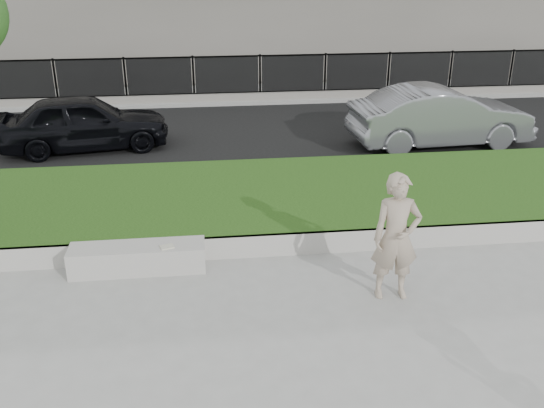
{
  "coord_description": "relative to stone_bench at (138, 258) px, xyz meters",
  "views": [
    {
      "loc": [
        -0.4,
        -8.09,
        4.89
      ],
      "look_at": [
        0.71,
        1.2,
        0.89
      ],
      "focal_mm": 40.0,
      "sensor_mm": 36.0,
      "label": 1
    }
  ],
  "objects": [
    {
      "name": "book",
      "position": [
        0.49,
        -0.12,
        0.23
      ],
      "size": [
        0.25,
        0.21,
        0.02
      ],
      "primitive_type": "cube",
      "rotation": [
        0.0,
        0.0,
        0.32
      ],
      "color": "beige",
      "rests_on": "stone_bench"
    },
    {
      "name": "car_dark",
      "position": [
        -1.84,
        6.57,
        0.53
      ],
      "size": [
        4.4,
        2.33,
        1.43
      ],
      "primitive_type": "imported",
      "rotation": [
        0.0,
        0.0,
        1.73
      ],
      "color": "black",
      "rests_on": "street"
    },
    {
      "name": "car_silver",
      "position": [
        7.3,
        5.83,
        0.59
      ],
      "size": [
        4.78,
        1.98,
        1.54
      ],
      "primitive_type": "imported",
      "rotation": [
        0.0,
        0.0,
        1.65
      ],
      "color": "gray",
      "rests_on": "street"
    },
    {
      "name": "iron_fence",
      "position": [
        1.53,
        11.2,
        0.32
      ],
      "size": [
        32.0,
        0.3,
        1.5
      ],
      "color": "slate",
      "rests_on": "far_pavement"
    },
    {
      "name": "far_pavement",
      "position": [
        1.53,
        12.2,
        -0.16
      ],
      "size": [
        34.0,
        3.0,
        0.12
      ],
      "primitive_type": "cube",
      "color": "gray",
      "rests_on": "ground"
    },
    {
      "name": "stone_bench",
      "position": [
        0.0,
        0.0,
        0.0
      ],
      "size": [
        2.17,
        0.54,
        0.44
      ],
      "primitive_type": "cube",
      "color": "#ABA8A0",
      "rests_on": "ground"
    },
    {
      "name": "ground",
      "position": [
        1.53,
        -0.8,
        -0.22
      ],
      "size": [
        90.0,
        90.0,
        0.0
      ],
      "primitive_type": "plane",
      "color": "gray",
      "rests_on": "ground"
    },
    {
      "name": "street",
      "position": [
        1.53,
        7.7,
        -0.2
      ],
      "size": [
        34.0,
        7.0,
        0.04
      ],
      "primitive_type": "cube",
      "color": "black",
      "rests_on": "ground"
    },
    {
      "name": "grass_bank",
      "position": [
        1.53,
        2.2,
        -0.02
      ],
      "size": [
        34.0,
        4.0,
        0.4
      ],
      "primitive_type": "cube",
      "color": "black",
      "rests_on": "ground"
    },
    {
      "name": "grass_kerb",
      "position": [
        1.53,
        0.24,
        -0.02
      ],
      "size": [
        34.0,
        0.08,
        0.4
      ],
      "primitive_type": "cube",
      "color": "#ABA8A0",
      "rests_on": "ground"
    },
    {
      "name": "man",
      "position": [
        3.87,
        -1.24,
        0.75
      ],
      "size": [
        0.73,
        0.5,
        1.95
      ],
      "primitive_type": "imported",
      "rotation": [
        0.0,
        0.0,
        -0.05
      ],
      "color": "tan",
      "rests_on": "ground"
    }
  ]
}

